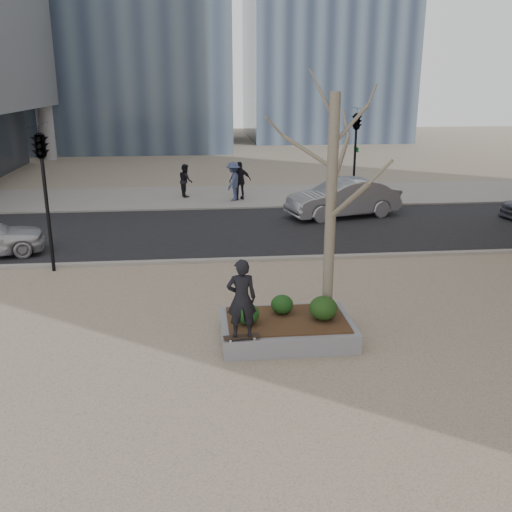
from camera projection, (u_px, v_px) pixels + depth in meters
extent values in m
plane|color=tan|center=(243.00, 340.00, 13.08)|extent=(120.00, 120.00, 0.00)
cube|color=black|center=(223.00, 231.00, 22.58)|extent=(60.00, 8.00, 0.02)
cube|color=gray|center=(216.00, 196.00, 29.23)|extent=(60.00, 6.00, 0.02)
cube|color=gray|center=(286.00, 330.00, 13.11)|extent=(3.00, 2.00, 0.45)
cube|color=#382314|center=(287.00, 320.00, 13.03)|extent=(2.70, 1.70, 0.04)
ellipsoid|color=#163F14|center=(247.00, 314.00, 12.72)|extent=(0.55, 0.55, 0.47)
ellipsoid|color=#163611|center=(282.00, 304.00, 13.28)|extent=(0.52, 0.52, 0.44)
ellipsoid|color=#173510|center=(323.00, 308.00, 12.93)|extent=(0.64, 0.64, 0.55)
imported|color=black|center=(241.00, 298.00, 11.82)|extent=(0.63, 0.42, 1.71)
imported|color=gray|center=(343.00, 198.00, 24.67)|extent=(5.17, 2.85, 1.62)
imported|color=black|center=(186.00, 180.00, 28.92)|extent=(0.79, 0.93, 1.65)
imported|color=#3D486D|center=(233.00, 181.00, 27.95)|extent=(1.11, 1.40, 1.89)
imported|color=black|center=(240.00, 181.00, 28.16)|extent=(1.17, 0.66, 1.88)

